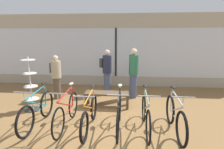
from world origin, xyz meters
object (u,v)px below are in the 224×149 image
bicycle_far_left (38,110)px  customer_near_rack (56,76)px  customer_mid_floor (107,71)px  bicycle_left (67,111)px  bicycle_right (146,114)px  bicycle_far_right (175,117)px  bicycle_center_right (119,114)px  bicycle_center_left (90,114)px  display_bench (107,95)px  accessory_rack (31,89)px  customer_by_window (133,72)px

bicycle_far_left → customer_near_rack: size_ratio=1.14×
customer_mid_floor → bicycle_left: bearing=-105.2°
bicycle_right → bicycle_far_right: bicycle_far_right is taller
bicycle_center_right → bicycle_right: bearing=0.6°
bicycle_center_left → bicycle_center_right: size_ratio=0.99×
display_bench → accessory_rack: bearing=-168.6°
bicycle_center_left → accessory_rack: 2.25m
bicycle_left → display_bench: (0.86, 1.34, -0.02)m
bicycle_left → bicycle_center_left: (0.60, -0.08, -0.03)m
bicycle_far_left → bicycle_left: size_ratio=1.00×
bicycle_center_left → customer_mid_floor: bearing=87.6°
customer_mid_floor → bicycle_right: bearing=-64.8°
bicycle_center_left → bicycle_far_right: bearing=-0.2°
customer_by_window → bicycle_right: bearing=-84.3°
bicycle_far_left → bicycle_right: 2.71m
bicycle_center_right → customer_near_rack: bearing=139.6°
customer_by_window → customer_mid_floor: 1.07m
display_bench → customer_near_rack: 2.07m
bicycle_right → bicycle_center_right: bearing=-179.4°
bicycle_left → bicycle_center_right: bearing=-1.9°
customer_mid_floor → display_bench: bearing=-83.4°
bicycle_far_left → bicycle_center_left: (1.36, -0.06, -0.03)m
bicycle_center_right → bicycle_far_left: bearing=179.5°
bicycle_far_right → display_bench: bearing=141.0°
bicycle_center_left → customer_near_rack: bearing=128.8°
bicycle_far_left → display_bench: bearing=40.3°
customer_mid_floor → customer_near_rack: bearing=-160.3°
bicycle_center_left → display_bench: (0.26, 1.43, 0.02)m
accessory_rack → customer_mid_floor: customer_mid_floor is taller
bicycle_center_right → customer_by_window: (0.41, 2.31, 0.56)m
bicycle_center_left → bicycle_center_right: bicycle_center_right is taller
display_bench → customer_mid_floor: bearing=96.6°
accessory_rack → customer_mid_floor: (2.12, 1.72, 0.26)m
bicycle_right → accessory_rack: 3.50m
bicycle_center_left → bicycle_far_right: bicycle_far_right is taller
bicycle_left → bicycle_center_right: (1.31, -0.04, 0.00)m
bicycle_center_right → bicycle_left: bearing=178.1°
display_bench → customer_mid_floor: customer_mid_floor is taller
bicycle_left → bicycle_far_right: size_ratio=1.04×
bicycle_left → display_bench: size_ratio=1.29×
accessory_rack → display_bench: 2.33m
bicycle_center_left → customer_near_rack: size_ratio=1.11×
bicycle_left → bicycle_far_right: (2.62, -0.09, -0.00)m
bicycle_center_left → customer_mid_floor: (0.11, 2.69, 0.57)m
accessory_rack → display_bench: accessory_rack is taller
accessory_rack → customer_by_window: customer_by_window is taller
bicycle_right → customer_mid_floor: customer_mid_floor is taller
bicycle_right → bicycle_far_right: size_ratio=1.02×
bicycle_left → accessory_rack: (-1.41, 0.88, 0.28)m
bicycle_center_right → display_bench: bearing=108.2°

